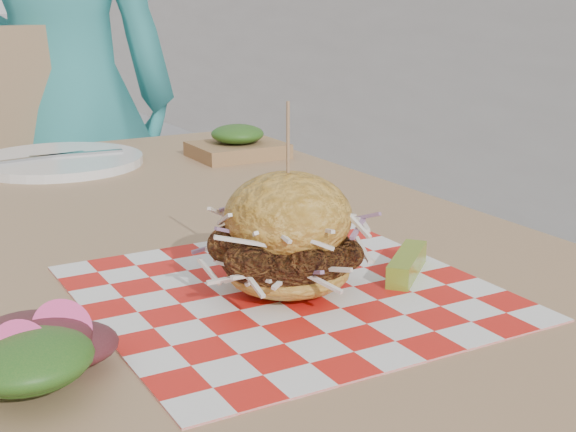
# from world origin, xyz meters

# --- Properties ---
(diner) EXTENTS (0.65, 0.54, 1.54)m
(diner) POSITION_xyz_m (0.16, 0.90, 0.77)
(diner) COLOR teal
(diner) RESTS_ON ground
(patio_table) EXTENTS (0.80, 1.20, 0.75)m
(patio_table) POSITION_xyz_m (-0.01, -0.20, 0.67)
(patio_table) COLOR #A17859
(patio_table) RESTS_ON ground
(paper_liner) EXTENTS (0.36, 0.36, 0.00)m
(paper_liner) POSITION_xyz_m (0.03, -0.46, 0.75)
(paper_liner) COLOR red
(paper_liner) RESTS_ON patio_table
(sandwich) EXTENTS (0.16, 0.16, 0.18)m
(sandwich) POSITION_xyz_m (0.03, -0.46, 0.80)
(sandwich) COLOR gold
(sandwich) RESTS_ON paper_liner
(pickle_spear) EXTENTS (0.09, 0.08, 0.02)m
(pickle_spear) POSITION_xyz_m (0.15, -0.48, 0.76)
(pickle_spear) COLOR #90A52F
(pickle_spear) RESTS_ON paper_liner
(side_salad) EXTENTS (0.13, 0.14, 0.05)m
(side_salad) POSITION_xyz_m (-0.21, -0.54, 0.76)
(side_salad) COLOR #3F1419
(side_salad) RESTS_ON patio_table
(place_setting) EXTENTS (0.27, 0.27, 0.02)m
(place_setting) POSITION_xyz_m (-0.01, 0.23, 0.76)
(place_setting) COLOR white
(place_setting) RESTS_ON patio_table
(kraft_tray) EXTENTS (0.15, 0.12, 0.06)m
(kraft_tray) POSITION_xyz_m (0.27, 0.14, 0.77)
(kraft_tray) COLOR olive
(kraft_tray) RESTS_ON patio_table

